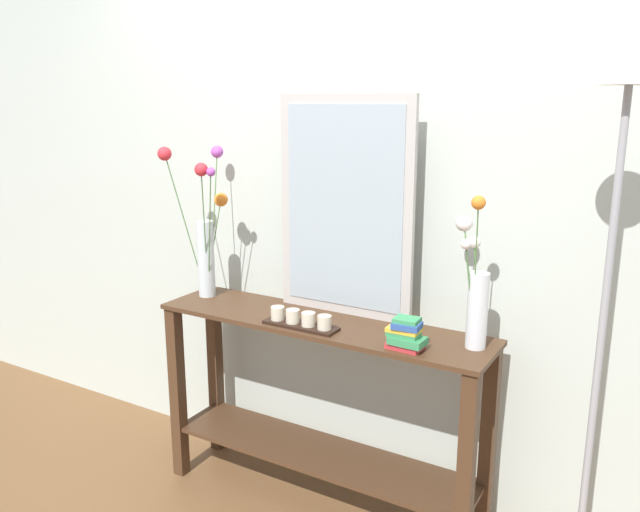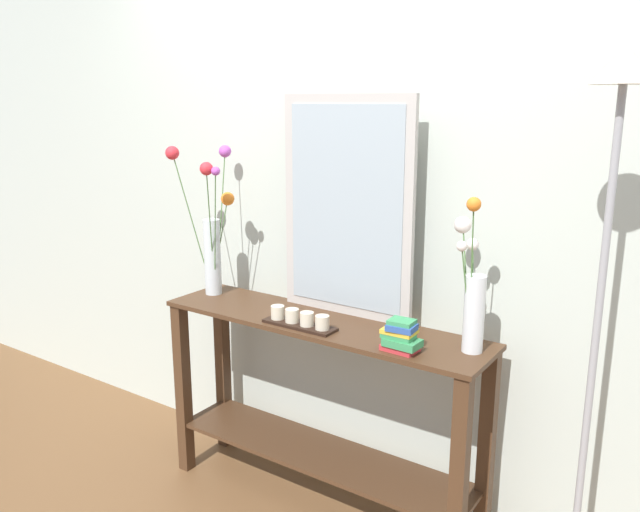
% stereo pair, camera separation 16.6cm
% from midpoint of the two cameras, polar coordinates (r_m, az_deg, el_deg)
% --- Properties ---
extents(ground_plane, '(7.00, 6.00, 0.02)m').
position_cam_midpoint_polar(ground_plane, '(3.06, -1.67, -21.17)').
color(ground_plane, brown).
extents(wall_back, '(6.40, 0.08, 2.70)m').
position_cam_midpoint_polar(wall_back, '(2.79, 1.38, 5.68)').
color(wall_back, beige).
rests_on(wall_back, ground).
extents(console_table, '(1.45, 0.35, 0.85)m').
position_cam_midpoint_polar(console_table, '(2.79, -1.75, -12.22)').
color(console_table, '#472D1C').
rests_on(console_table, ground).
extents(mirror_leaning, '(0.61, 0.03, 0.91)m').
position_cam_midpoint_polar(mirror_leaning, '(2.65, 0.43, 4.32)').
color(mirror_leaning, '#B7B2AD').
rests_on(mirror_leaning, console_table).
extents(tall_vase_left, '(0.30, 0.28, 0.69)m').
position_cam_midpoint_polar(tall_vase_left, '(2.98, -11.81, 2.03)').
color(tall_vase_left, silver).
rests_on(tall_vase_left, console_table).
extents(vase_right, '(0.16, 0.20, 0.57)m').
position_cam_midpoint_polar(vase_right, '(2.38, 11.70, -3.01)').
color(vase_right, silver).
rests_on(vase_right, console_table).
extents(candle_tray, '(0.32, 0.09, 0.07)m').
position_cam_midpoint_polar(candle_tray, '(2.59, -3.59, -5.75)').
color(candle_tray, black).
rests_on(candle_tray, console_table).
extents(book_stack, '(0.14, 0.10, 0.12)m').
position_cam_midpoint_polar(book_stack, '(2.37, 5.64, -7.02)').
color(book_stack, '#C63338').
rests_on(book_stack, console_table).
extents(floor_lamp, '(0.24, 0.24, 1.88)m').
position_cam_midpoint_polar(floor_lamp, '(2.11, 22.32, -0.23)').
color(floor_lamp, '#9E9EA3').
rests_on(floor_lamp, ground).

